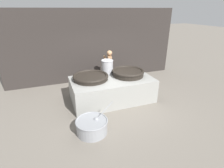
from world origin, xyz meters
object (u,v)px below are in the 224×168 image
at_px(stock_pot, 107,67).
at_px(cook, 109,67).
at_px(giant_wok_far, 128,73).
at_px(prep_bowl_vegetables, 92,126).
at_px(giant_wok_near, 91,77).

distance_m(stock_pot, cook, 0.77).
bearing_deg(giant_wok_far, prep_bowl_vegetables, -137.36).
distance_m(cook, prep_bowl_vegetables, 3.33).
bearing_deg(stock_pot, cook, 64.30).
bearing_deg(giant_wok_near, prep_bowl_vegetables, -103.83).
height_order(stock_pot, cook, cook).
height_order(giant_wok_near, prep_bowl_vegetables, giant_wok_near).
bearing_deg(stock_pot, giant_wok_far, -34.85).
relative_size(stock_pot, cook, 0.34).
distance_m(giant_wok_near, cook, 1.49).
xyz_separation_m(giant_wok_near, cook, (1.08, 1.02, -0.07)).
bearing_deg(giant_wok_far, giant_wok_near, 175.79).
xyz_separation_m(giant_wok_far, stock_pot, (-0.68, 0.47, 0.16)).
xyz_separation_m(stock_pot, cook, (0.31, 0.65, -0.26)).
bearing_deg(prep_bowl_vegetables, cook, 61.88).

